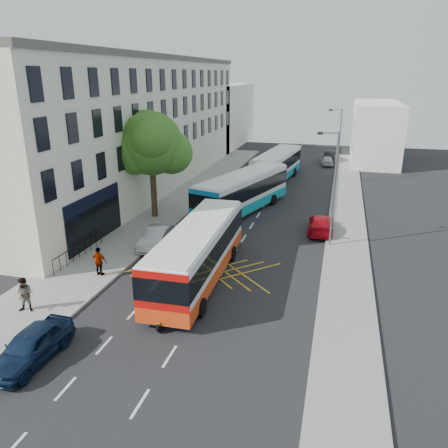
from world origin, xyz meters
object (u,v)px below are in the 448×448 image
Objects in this scene: bus_mid at (243,192)px; pedestrian_far at (99,261)px; pedestrian_near at (25,295)px; red_hatchback at (321,224)px; parked_car_blue at (31,346)px; distant_car_dark at (331,156)px; street_tree at (151,144)px; parked_car_silver at (157,237)px; distant_car_silver at (327,161)px; motorbike at (170,311)px; lamp_near at (333,184)px; bus_far at (277,166)px; lamp_far at (338,142)px; bus_near at (198,252)px; distant_car_grey at (290,164)px.

bus_mid reaches higher than pedestrian_far.
red_hatchback is at bearing 38.37° from pedestrian_near.
pedestrian_far reaches higher than parked_car_blue.
distant_car_dark is (10.93, 49.81, 0.01)m from parked_car_blue.
parked_car_silver is at bearing -64.84° from street_tree.
motorbike is at bearing 75.73° from distant_car_silver.
parked_car_blue is 2.40× the size of pedestrian_far.
street_tree is 4.72× the size of pedestrian_near.
motorbike reaches higher than parked_car_silver.
street_tree is 2.04× the size of parked_car_blue.
lamp_near is at bearing 15.32° from parked_car_silver.
bus_far reaches higher than parked_car_silver.
parked_car_silver is (-11.80, -23.23, -3.90)m from lamp_far.
pedestrian_far is (-5.43, -15.29, -0.77)m from bus_mid.
bus_near is at bearing -162.95° from pedestrian_far.
pedestrian_near is 5.00m from pedestrian_far.
distant_car_silver is at bearing 91.55° from bus_mid.
lamp_near and lamp_far have the same top height.
lamp_near is at bearing 57.06° from parked_car_blue.
street_tree reaches higher than distant_car_dark.
pedestrian_near is (-14.63, -33.50, -3.54)m from lamp_far.
street_tree reaches higher than motorbike.
lamp_near is at bearing -90.00° from lamp_far.
bus_near reaches higher than parked_car_blue.
bus_far is 31.84m from motorbike.
lamp_near reaches higher than distant_car_grey.
pedestrian_near is at bearing -154.59° from motorbike.
distant_car_grey is 1.04× the size of distant_car_dark.
parked_car_silver is at bearing 135.73° from motorbike.
street_tree is 1.10× the size of lamp_far.
distant_car_grey is 2.61× the size of pedestrian_far.
lamp_near is (14.71, -2.97, -1.68)m from street_tree.
pedestrian_far is at bearing -169.09° from bus_near.
street_tree is 0.70× the size of bus_mid.
parked_car_blue is at bearing -60.47° from pedestrian_near.
motorbike is at bearing 66.55° from red_hatchback.
lamp_far reaches higher than pedestrian_near.
street_tree is 18.66m from bus_far.
distant_car_dark is (5.73, 13.88, -1.03)m from bus_far.
parked_car_silver is at bearing -96.14° from bus_far.
parked_car_silver is 0.93× the size of red_hatchback.
lamp_near reaches higher than parked_car_blue.
bus_near is (7.39, -10.41, -4.52)m from street_tree.
bus_mid is at bearing -96.23° from distant_car_grey.
pedestrian_near reaches higher than motorbike.
lamp_far is 9.60m from distant_car_grey.
bus_near is 6.68× the size of pedestrian_far.
motorbike is 0.41× the size of distant_car_grey.
bus_far reaches higher than pedestrian_near.
street_tree is at bearing 168.60° from lamp_near.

